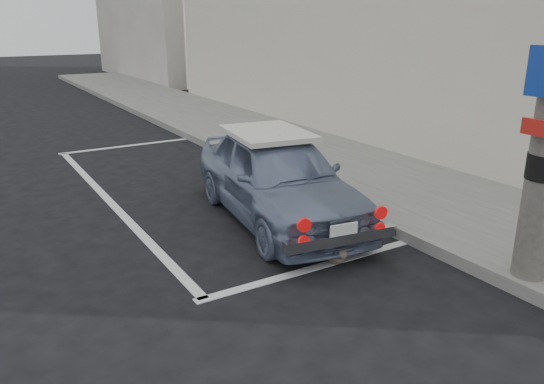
{
  "coord_description": "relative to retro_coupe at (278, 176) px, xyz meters",
  "views": [
    {
      "loc": [
        -2.74,
        -4.83,
        2.64
      ],
      "look_at": [
        0.27,
        0.12,
        0.75
      ],
      "focal_mm": 35.0,
      "sensor_mm": 36.0,
      "label": 1
    }
  ],
  "objects": [
    {
      "name": "ground",
      "position": [
        -0.9,
        -1.02,
        -0.61
      ],
      "size": [
        80.0,
        80.0,
        0.0
      ],
      "primitive_type": "plane",
      "color": "black",
      "rests_on": "ground"
    },
    {
      "name": "sidewalk",
      "position": [
        2.3,
        0.98,
        -0.54
      ],
      "size": [
        2.8,
        40.0,
        0.15
      ],
      "primitive_type": "cube",
      "color": "slate",
      "rests_on": "ground"
    },
    {
      "name": "pline_rear",
      "position": [
        -0.4,
        -1.52,
        -0.61
      ],
      "size": [
        3.0,
        0.12,
        0.01
      ],
      "primitive_type": "cube",
      "color": "silver",
      "rests_on": "ground"
    },
    {
      "name": "pline_side",
      "position": [
        -1.8,
        1.98,
        -0.61
      ],
      "size": [
        0.12,
        7.0,
        0.01
      ],
      "primitive_type": "cube",
      "color": "silver",
      "rests_on": "ground"
    },
    {
      "name": "pline_front",
      "position": [
        -0.4,
        5.48,
        -0.61
      ],
      "size": [
        3.0,
        0.12,
        0.01
      ],
      "primitive_type": "cube",
      "color": "silver",
      "rests_on": "ground"
    },
    {
      "name": "cat",
      "position": [
        -0.19,
        -1.54,
        -0.51
      ],
      "size": [
        0.2,
        0.44,
        0.23
      ],
      "rotation": [
        0.0,
        0.0,
        0.02
      ],
      "color": "#62554A",
      "rests_on": "ground"
    },
    {
      "name": "retro_coupe",
      "position": [
        0.0,
        0.0,
        0.0
      ],
      "size": [
        1.92,
        3.73,
        1.21
      ],
      "rotation": [
        0.0,
        0.0,
        -0.14
      ],
      "color": "slate",
      "rests_on": "ground"
    }
  ]
}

